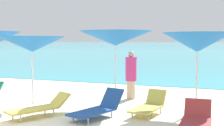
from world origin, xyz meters
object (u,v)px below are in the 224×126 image
(umbrella_3, at_px, (32,44))
(lounge_chair_5, at_px, (40,107))
(umbrella_4, at_px, (115,38))
(umbrella_5, at_px, (197,42))
(lounge_chair_3, at_px, (196,121))
(lounge_chair_0, at_px, (149,106))
(beachgoer_4, at_px, (131,74))
(lounge_chair_7, at_px, (98,108))

(umbrella_3, height_order, lounge_chair_5, umbrella_3)
(umbrella_4, bearing_deg, umbrella_3, -163.31)
(umbrella_4, distance_m, umbrella_5, 2.40)
(umbrella_3, relative_size, lounge_chair_3, 1.38)
(umbrella_5, height_order, lounge_chair_0, umbrella_5)
(lounge_chair_5, xyz_separation_m, beachgoer_4, (1.44, 3.21, 0.58))
(lounge_chair_0, xyz_separation_m, lounge_chair_3, (1.36, -1.36, 0.06))
(umbrella_3, bearing_deg, lounge_chair_5, -48.80)
(umbrella_4, distance_m, lounge_chair_5, 3.04)
(umbrella_5, bearing_deg, umbrella_3, -170.89)
(umbrella_5, height_order, lounge_chair_7, umbrella_5)
(umbrella_3, height_order, beachgoer_4, umbrella_3)
(umbrella_4, xyz_separation_m, lounge_chair_7, (0.13, -1.59, -1.79))
(beachgoer_4, bearing_deg, lounge_chair_7, 84.59)
(umbrella_5, xyz_separation_m, lounge_chair_5, (-3.70, -2.13, -1.67))
(umbrella_3, relative_size, umbrella_4, 0.92)
(lounge_chair_0, distance_m, lounge_chair_3, 1.92)
(lounge_chair_5, xyz_separation_m, lounge_chair_7, (1.43, 0.51, -0.01))
(lounge_chair_0, distance_m, lounge_chair_7, 1.38)
(lounge_chair_0, bearing_deg, umbrella_4, 155.65)
(lounge_chair_7, bearing_deg, umbrella_5, 52.46)
(umbrella_3, distance_m, umbrella_4, 2.60)
(umbrella_3, xyz_separation_m, lounge_chair_5, (1.18, -1.35, -1.60))
(umbrella_5, height_order, lounge_chair_3, umbrella_5)
(umbrella_4, distance_m, beachgoer_4, 1.65)
(lounge_chair_5, height_order, beachgoer_4, beachgoer_4)
(lounge_chair_0, distance_m, beachgoer_4, 2.31)
(umbrella_4, relative_size, lounge_chair_7, 1.32)
(umbrella_4, bearing_deg, lounge_chair_3, -39.47)
(lounge_chair_0, height_order, lounge_chair_5, lounge_chair_0)
(lounge_chair_3, distance_m, beachgoer_4, 4.15)
(umbrella_5, distance_m, lounge_chair_0, 2.20)
(umbrella_4, xyz_separation_m, lounge_chair_3, (2.63, -2.16, -1.75))
(lounge_chair_3, bearing_deg, lounge_chair_5, 176.84)
(umbrella_5, distance_m, beachgoer_4, 2.73)
(lounge_chair_0, height_order, beachgoer_4, beachgoer_4)
(umbrella_3, bearing_deg, lounge_chair_0, -0.92)
(lounge_chair_5, distance_m, lounge_chair_7, 1.52)
(umbrella_4, relative_size, umbrella_5, 1.04)
(lounge_chair_7, xyz_separation_m, beachgoer_4, (0.01, 2.71, 0.59))
(umbrella_3, height_order, umbrella_5, umbrella_5)
(umbrella_5, bearing_deg, beachgoer_4, 154.41)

